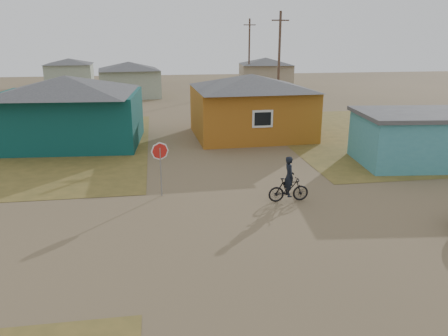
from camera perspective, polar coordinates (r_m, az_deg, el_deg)
The scene contains 12 objects.
ground at distance 14.64m, azimuth 5.67°, elevation -8.10°, with size 120.00×120.00×0.00m, color brown.
grass_ne at distance 31.78m, azimuth 24.67°, elevation 4.20°, with size 20.00×18.00×0.00m, color olive.
house_teal at distance 27.10m, azimuth -19.72°, elevation 7.21°, with size 8.93×7.08×4.00m.
house_yellow at distance 27.78m, azimuth 3.57°, elevation 8.28°, with size 7.72×6.76×3.90m.
shed_turquoise at distance 23.77m, azimuth 24.40°, elevation 3.61°, with size 6.71×4.93×2.60m.
house_pale_west at distance 47.08m, azimuth -12.27°, elevation 11.31°, with size 7.04×6.15×3.60m.
house_beige_east at distance 54.68m, azimuth 5.43°, elevation 12.35°, with size 6.95×6.05×3.60m.
house_pale_north at distance 59.91m, azimuth -19.51°, elevation 11.77°, with size 6.28×5.81×3.40m.
utility_pole_near at distance 36.27m, azimuth 7.19°, elevation 13.60°, with size 1.40×0.20×8.00m.
utility_pole_far at distance 52.02m, azimuth 3.31°, elevation 14.68°, with size 1.40×0.20×8.00m.
stop_sign at distance 17.25m, azimuth -8.35°, elevation 1.54°, with size 0.73×0.09×2.22m.
cyclist at distance 16.97m, azimuth 8.45°, elevation -2.23°, with size 1.60×0.58×1.80m.
Camera 1 is at (-3.48, -12.81, 6.18)m, focal length 35.00 mm.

